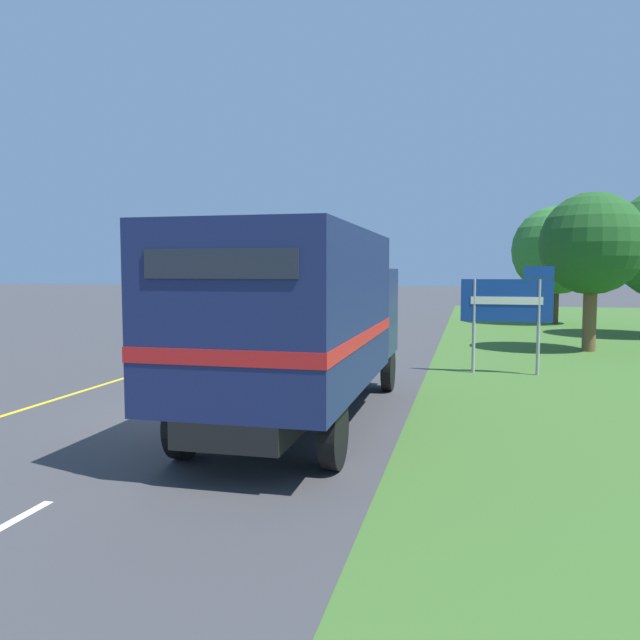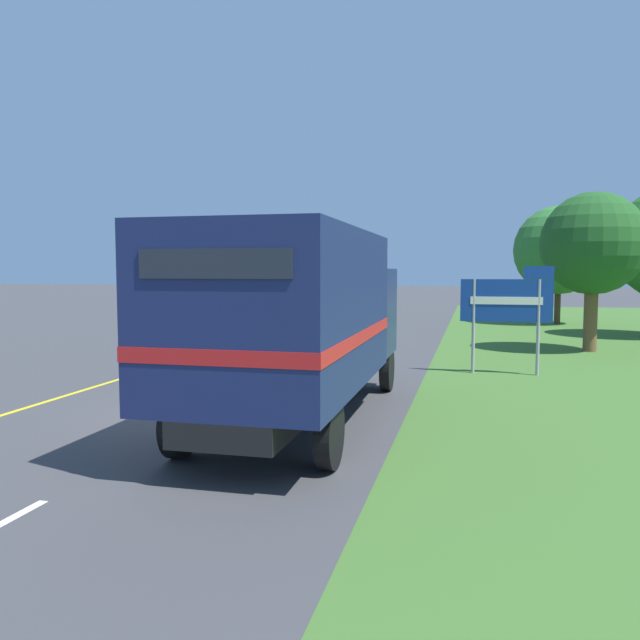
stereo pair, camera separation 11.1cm
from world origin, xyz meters
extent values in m
plane|color=#3D3D3F|center=(0.00, 0.00, 0.00)|extent=(200.00, 200.00, 0.00)
cube|color=yellow|center=(-3.70, 11.60, 0.00)|extent=(0.12, 54.72, 0.01)
cube|color=white|center=(0.00, 0.73, 0.00)|extent=(0.12, 2.60, 0.01)
cube|color=white|center=(0.00, 7.33, 0.00)|extent=(0.12, 2.60, 0.01)
cube|color=white|center=(0.00, 13.93, 0.00)|extent=(0.12, 2.60, 0.01)
cube|color=white|center=(0.00, 20.53, 0.00)|extent=(0.12, 2.60, 0.01)
cube|color=white|center=(0.00, 27.13, 0.00)|extent=(0.12, 2.60, 0.01)
cylinder|color=black|center=(0.78, 3.19, 0.50)|extent=(0.22, 1.00, 1.00)
cylinder|color=black|center=(3.01, 3.19, 0.50)|extent=(0.22, 1.00, 1.00)
cylinder|color=black|center=(0.78, -2.60, 0.50)|extent=(0.22, 1.00, 1.00)
cylinder|color=black|center=(3.01, -2.60, 0.50)|extent=(0.22, 1.00, 1.00)
cube|color=black|center=(1.90, 0.00, 0.68)|extent=(1.43, 7.74, 0.36)
cube|color=navy|center=(1.90, -1.05, 2.11)|extent=(2.59, 5.64, 2.50)
cube|color=red|center=(1.90, -1.05, 1.67)|extent=(2.61, 5.66, 0.20)
cube|color=#232833|center=(1.90, -3.88, 2.80)|extent=(1.95, 0.03, 0.36)
cube|color=navy|center=(1.90, 2.82, 1.81)|extent=(2.49, 2.10, 1.90)
cube|color=#283342|center=(1.90, 3.88, 2.05)|extent=(2.20, 0.03, 0.85)
cylinder|color=black|center=(-2.50, 17.10, 0.33)|extent=(0.16, 0.66, 0.66)
cylinder|color=black|center=(-1.02, 17.10, 0.33)|extent=(0.16, 0.66, 0.66)
cylinder|color=black|center=(-2.50, 14.27, 0.33)|extent=(0.16, 0.66, 0.66)
cylinder|color=black|center=(-1.02, 14.27, 0.33)|extent=(0.16, 0.66, 0.66)
cube|color=white|center=(-1.76, 15.69, 0.76)|extent=(1.80, 4.58, 0.86)
cube|color=#282D38|center=(-1.76, 15.50, 1.55)|extent=(1.55, 2.52, 0.73)
cube|color=red|center=(-2.39, 13.39, 0.91)|extent=(0.20, 0.03, 0.14)
cube|color=red|center=(-1.13, 13.39, 0.91)|extent=(0.20, 0.03, 0.14)
cylinder|color=#9E9EA3|center=(4.90, 6.19, 1.25)|extent=(0.09, 0.09, 2.50)
cylinder|color=#9E9EA3|center=(6.53, 6.19, 1.25)|extent=(0.09, 0.09, 2.50)
cube|color=navy|center=(5.71, 6.19, 1.94)|extent=(2.33, 0.06, 1.12)
cube|color=navy|center=(6.51, 6.19, 2.68)|extent=(0.74, 0.06, 0.32)
cube|color=silver|center=(5.71, 6.15, 1.94)|extent=(1.82, 0.02, 0.20)
cylinder|color=brown|center=(8.72, 11.69, 1.13)|extent=(0.44, 0.44, 2.26)
sphere|color=#1E511E|center=(8.72, 11.69, 3.62)|extent=(3.41, 3.41, 3.41)
cylinder|color=#4C3823|center=(9.06, 23.05, 0.98)|extent=(0.31, 0.31, 1.97)
sphere|color=#2D702D|center=(9.06, 23.05, 3.77)|extent=(4.50, 4.50, 4.50)
camera|label=1|loc=(4.78, -10.77, 2.71)|focal=35.00mm
camera|label=2|loc=(4.89, -10.74, 2.71)|focal=35.00mm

